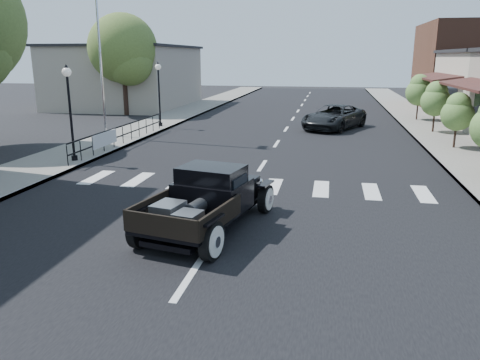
# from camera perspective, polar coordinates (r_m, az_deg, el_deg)

# --- Properties ---
(ground) EXTENTS (120.00, 120.00, 0.00)m
(ground) POSITION_cam_1_polar(r_m,az_deg,el_deg) (12.11, -2.08, -5.68)
(ground) COLOR black
(ground) RESTS_ON ground
(road) EXTENTS (14.00, 80.00, 0.02)m
(road) POSITION_cam_1_polar(r_m,az_deg,el_deg) (26.52, 5.23, 5.55)
(road) COLOR black
(road) RESTS_ON ground
(road_markings) EXTENTS (12.00, 60.00, 0.06)m
(road_markings) POSITION_cam_1_polar(r_m,az_deg,el_deg) (21.63, 3.87, 3.45)
(road_markings) COLOR silver
(road_markings) RESTS_ON ground
(sidewalk_left) EXTENTS (3.00, 80.00, 0.15)m
(sidewalk_left) POSITION_cam_1_polar(r_m,az_deg,el_deg) (28.61, -12.05, 6.09)
(sidewalk_left) COLOR gray
(sidewalk_left) RESTS_ON ground
(sidewalk_right) EXTENTS (3.00, 80.00, 0.15)m
(sidewalk_right) POSITION_cam_1_polar(r_m,az_deg,el_deg) (27.04, 23.52, 4.70)
(sidewalk_right) COLOR gray
(sidewalk_right) RESTS_ON ground
(low_building_left) EXTENTS (10.00, 12.00, 5.00)m
(low_building_left) POSITION_cam_1_polar(r_m,az_deg,el_deg) (42.86, -13.60, 12.05)
(low_building_left) COLOR #9F9585
(low_building_left) RESTS_ON ground
(railing) EXTENTS (0.08, 10.00, 1.00)m
(railing) POSITION_cam_1_polar(r_m,az_deg,el_deg) (23.53, -14.11, 5.57)
(railing) COLOR black
(railing) RESTS_ON sidewalk_left
(banner) EXTENTS (0.04, 2.20, 0.60)m
(banner) POSITION_cam_1_polar(r_m,az_deg,el_deg) (21.76, -16.08, 4.18)
(banner) COLOR silver
(banner) RESTS_ON sidewalk_left
(lamp_post_b) EXTENTS (0.36, 0.36, 3.81)m
(lamp_post_b) POSITION_cam_1_polar(r_m,az_deg,el_deg) (19.98, -19.97, 7.65)
(lamp_post_b) COLOR black
(lamp_post_b) RESTS_ON sidewalk_left
(lamp_post_c) EXTENTS (0.36, 0.36, 3.81)m
(lamp_post_c) POSITION_cam_1_polar(r_m,az_deg,el_deg) (28.99, -9.82, 10.25)
(lamp_post_c) COLOR black
(lamp_post_c) RESTS_ON sidewalk_left
(flagpole) EXTENTS (0.12, 0.12, 12.01)m
(flagpole) POSITION_cam_1_polar(r_m,az_deg,el_deg) (25.96, -16.98, 18.41)
(flagpole) COLOR silver
(flagpole) RESTS_ON sidewalk_left
(big_tree_far) EXTENTS (5.00, 5.00, 7.34)m
(big_tree_far) POSITION_cam_1_polar(r_m,az_deg,el_deg) (36.33, -13.98, 13.46)
(big_tree_far) COLOR #4C632A
(big_tree_far) RESTS_ON ground
(small_tree_c) EXTENTS (1.46, 1.46, 2.43)m
(small_tree_c) POSITION_cam_1_polar(r_m,az_deg,el_deg) (23.84, 24.90, 6.51)
(small_tree_c) COLOR #4F7435
(small_tree_c) RESTS_ON sidewalk_right
(small_tree_d) EXTENTS (1.62, 1.62, 2.70)m
(small_tree_d) POSITION_cam_1_polar(r_m,az_deg,el_deg) (28.53, 22.68, 8.15)
(small_tree_d) COLOR #4F7435
(small_tree_d) RESTS_ON sidewalk_right
(small_tree_e) EXTENTS (1.73, 1.73, 2.88)m
(small_tree_e) POSITION_cam_1_polar(r_m,az_deg,el_deg) (33.83, 20.92, 9.33)
(small_tree_e) COLOR #4F7435
(small_tree_e) RESTS_ON sidewalk_right
(hotrod_pickup) EXTENTS (3.14, 5.07, 1.63)m
(hotrod_pickup) POSITION_cam_1_polar(r_m,az_deg,el_deg) (11.66, -3.90, -2.28)
(hotrod_pickup) COLOR black
(hotrod_pickup) RESTS_ON ground
(second_car) EXTENTS (4.30, 5.69, 1.43)m
(second_car) POSITION_cam_1_polar(r_m,az_deg,el_deg) (28.95, 11.39, 7.51)
(second_car) COLOR black
(second_car) RESTS_ON ground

